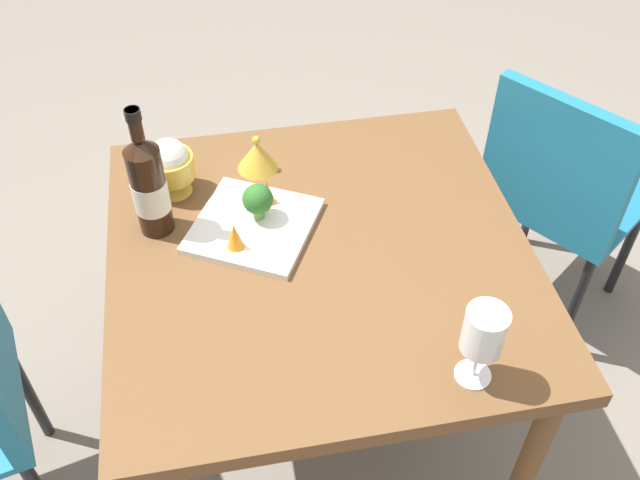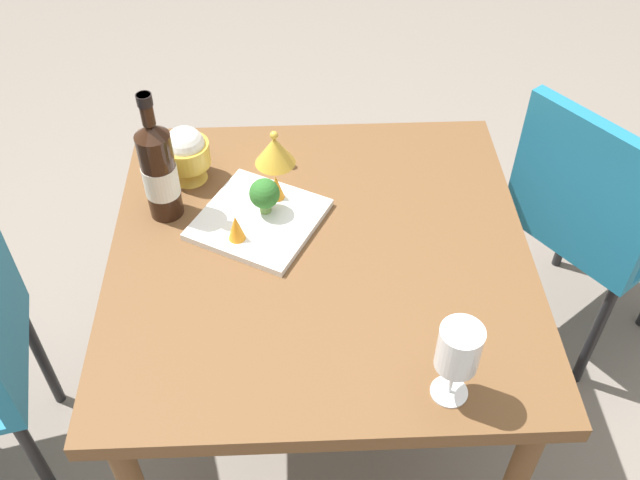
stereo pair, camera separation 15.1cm
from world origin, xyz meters
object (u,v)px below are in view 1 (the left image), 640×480
(wine_glass, at_px, (484,332))
(rice_bowl, at_px, (170,166))
(rice_bowl_lid, at_px, (257,155))
(serving_plate, at_px, (253,226))
(wine_bottle, at_px, (149,185))
(broccoli_floret, at_px, (258,200))
(carrot_garnish_left, at_px, (267,191))
(chair_by_wall, at_px, (560,188))
(carrot_garnish_right, at_px, (235,236))

(wine_glass, relative_size, rice_bowl, 1.26)
(wine_glass, relative_size, rice_bowl_lid, 1.79)
(serving_plate, bearing_deg, rice_bowl_lid, 170.26)
(wine_bottle, distance_m, broccoli_floret, 0.23)
(serving_plate, bearing_deg, carrot_garnish_left, 148.39)
(broccoli_floret, bearing_deg, serving_plate, -39.03)
(wine_bottle, bearing_deg, broccoli_floret, 84.18)
(chair_by_wall, xyz_separation_m, carrot_garnish_left, (0.15, -0.83, 0.25))
(wine_bottle, distance_m, wine_glass, 0.75)
(rice_bowl_lid, xyz_separation_m, broccoli_floret, (0.19, -0.02, 0.03))
(wine_bottle, relative_size, carrot_garnish_right, 4.93)
(wine_bottle, relative_size, carrot_garnish_left, 5.17)
(rice_bowl_lid, height_order, carrot_garnish_left, rice_bowl_lid)
(chair_by_wall, relative_size, serving_plate, 2.51)
(wine_glass, bearing_deg, chair_by_wall, 142.29)
(rice_bowl, bearing_deg, wine_bottle, -19.08)
(broccoli_floret, bearing_deg, carrot_garnish_left, 151.84)
(rice_bowl, bearing_deg, broccoli_floret, 52.31)
(rice_bowl_lid, bearing_deg, serving_plate, -9.74)
(broccoli_floret, bearing_deg, wine_glass, 35.04)
(wine_bottle, height_order, rice_bowl_lid, wine_bottle)
(wine_bottle, xyz_separation_m, rice_bowl_lid, (-0.17, 0.24, -0.08))
(wine_bottle, xyz_separation_m, carrot_garnish_right, (0.11, 0.16, -0.07))
(serving_plate, relative_size, carrot_garnish_left, 5.58)
(broccoli_floret, xyz_separation_m, carrot_garnish_left, (-0.05, 0.02, -0.02))
(wine_bottle, distance_m, rice_bowl, 0.13)
(carrot_garnish_right, bearing_deg, chair_by_wall, 106.86)
(wine_glass, height_order, rice_bowl_lid, wine_glass)
(wine_glass, bearing_deg, carrot_garnish_left, -149.36)
(broccoli_floret, bearing_deg, rice_bowl_lid, 173.83)
(chair_by_wall, bearing_deg, carrot_garnish_left, -116.18)
(carrot_garnish_right, bearing_deg, rice_bowl, -151.43)
(wine_bottle, bearing_deg, carrot_garnish_left, 95.33)
(broccoli_floret, height_order, carrot_garnish_right, broccoli_floret)
(chair_by_wall, relative_size, rice_bowl_lid, 8.50)
(rice_bowl_lid, distance_m, broccoli_floret, 0.19)
(broccoli_floret, bearing_deg, carrot_garnish_right, -35.72)
(carrot_garnish_left, relative_size, carrot_garnish_right, 0.95)
(rice_bowl, relative_size, serving_plate, 0.42)
(chair_by_wall, distance_m, serving_plate, 0.92)
(rice_bowl, bearing_deg, wine_glass, 39.92)
(carrot_garnish_left, bearing_deg, rice_bowl, -114.67)
(serving_plate, bearing_deg, wine_bottle, -101.32)
(chair_by_wall, height_order, carrot_garnish_left, chair_by_wall)
(wine_glass, xyz_separation_m, rice_bowl_lid, (-0.67, -0.31, -0.09))
(wine_bottle, height_order, serving_plate, wine_bottle)
(broccoli_floret, bearing_deg, chair_by_wall, 102.74)
(rice_bowl, height_order, rice_bowl_lid, rice_bowl)
(wine_glass, relative_size, carrot_garnish_right, 2.81)
(wine_glass, height_order, carrot_garnish_left, wine_glass)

